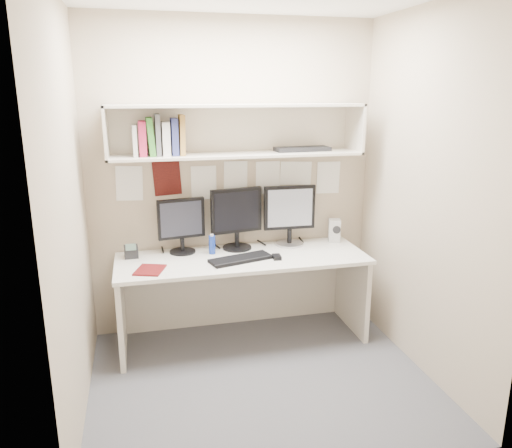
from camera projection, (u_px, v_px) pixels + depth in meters
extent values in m
cube|color=#4B4B51|center=(262.00, 380.00, 3.59)|extent=(2.40, 2.00, 0.01)
cube|color=tan|center=(233.00, 179.00, 4.19)|extent=(2.40, 0.02, 2.60)
cube|color=tan|center=(315.00, 251.00, 2.32)|extent=(2.40, 0.02, 2.60)
cube|color=tan|center=(68.00, 215.00, 2.99)|extent=(0.02, 2.00, 2.60)
cube|color=tan|center=(427.00, 196.00, 3.52)|extent=(0.02, 2.00, 2.60)
cube|color=silver|center=(243.00, 258.00, 4.01)|extent=(2.00, 0.70, 0.03)
cube|color=beige|center=(235.00, 286.00, 4.41)|extent=(1.96, 0.02, 0.70)
cube|color=beige|center=(238.00, 154.00, 3.95)|extent=(2.00, 0.38, 0.02)
cube|color=beige|center=(237.00, 105.00, 3.85)|extent=(2.00, 0.38, 0.02)
cube|color=beige|center=(233.00, 129.00, 4.07)|extent=(2.00, 0.02, 0.40)
cube|color=beige|center=(106.00, 133.00, 3.68)|extent=(0.02, 0.38, 0.40)
cube|color=beige|center=(354.00, 128.00, 4.12)|extent=(0.02, 0.38, 0.40)
cylinder|color=black|center=(183.00, 252.00, 4.11)|extent=(0.21, 0.21, 0.02)
cylinder|color=black|center=(182.00, 244.00, 4.09)|extent=(0.03, 0.03, 0.11)
cube|color=black|center=(181.00, 219.00, 4.04)|extent=(0.39, 0.10, 0.33)
cube|color=black|center=(181.00, 219.00, 4.03)|extent=(0.33, 0.06, 0.28)
cylinder|color=black|center=(237.00, 247.00, 4.21)|extent=(0.24, 0.24, 0.02)
cylinder|color=black|center=(237.00, 240.00, 4.19)|extent=(0.04, 0.04, 0.12)
cube|color=black|center=(236.00, 211.00, 4.14)|extent=(0.44, 0.11, 0.38)
cube|color=black|center=(237.00, 211.00, 4.12)|extent=(0.38, 0.07, 0.32)
cylinder|color=#A5A5AA|center=(289.00, 244.00, 4.31)|extent=(0.24, 0.24, 0.02)
cylinder|color=black|center=(289.00, 236.00, 4.29)|extent=(0.04, 0.04, 0.12)
cube|color=black|center=(290.00, 208.00, 4.24)|extent=(0.44, 0.05, 0.38)
cube|color=#B5B5BA|center=(290.00, 208.00, 4.22)|extent=(0.39, 0.01, 0.32)
cube|color=black|center=(241.00, 259.00, 3.91)|extent=(0.53, 0.31, 0.02)
cube|color=black|center=(277.00, 257.00, 3.95)|extent=(0.07, 0.10, 0.03)
cube|color=#B6B6B2|center=(334.00, 230.00, 4.39)|extent=(0.12, 0.12, 0.20)
cylinder|color=black|center=(337.00, 230.00, 4.33)|extent=(0.07, 0.03, 0.07)
cylinder|color=navy|center=(212.00, 245.00, 4.06)|extent=(0.05, 0.05, 0.15)
cylinder|color=white|center=(212.00, 235.00, 4.04)|extent=(0.03, 0.03, 0.02)
cube|color=#570F10|center=(150.00, 270.00, 3.69)|extent=(0.26, 0.29, 0.01)
cube|color=black|center=(131.00, 252.00, 3.97)|extent=(0.11, 0.10, 0.10)
cube|color=#4C6659|center=(131.00, 247.00, 3.91)|extent=(0.08, 0.01, 0.05)
cube|color=silver|center=(135.00, 140.00, 3.75)|extent=(0.03, 0.19, 0.23)
cube|color=#B32145|center=(142.00, 139.00, 3.76)|extent=(0.05, 0.19, 0.26)
cube|color=#35802A|center=(151.00, 137.00, 3.77)|extent=(0.04, 0.19, 0.29)
cube|color=#55565A|center=(158.00, 135.00, 3.78)|extent=(0.04, 0.19, 0.31)
cube|color=silver|center=(166.00, 139.00, 3.80)|extent=(0.06, 0.19, 0.25)
cube|color=navy|center=(174.00, 137.00, 3.81)|extent=(0.05, 0.19, 0.28)
cube|color=#A47836|center=(182.00, 135.00, 3.82)|extent=(0.04, 0.19, 0.30)
cube|color=black|center=(302.00, 149.00, 4.09)|extent=(0.46, 0.19, 0.03)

